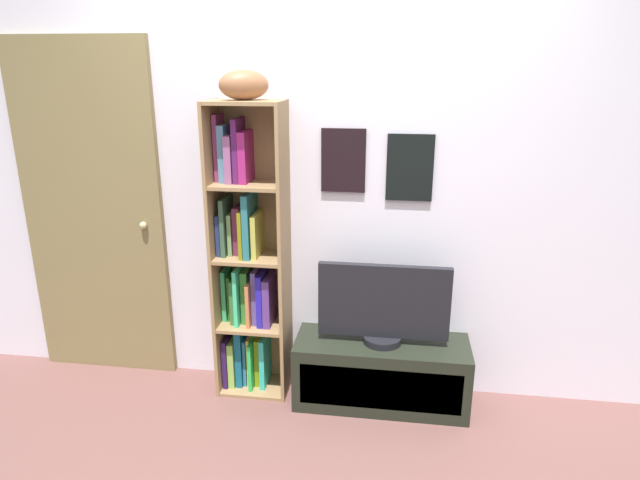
{
  "coord_description": "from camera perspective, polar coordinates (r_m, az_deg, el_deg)",
  "views": [
    {
      "loc": [
        0.44,
        -1.93,
        1.9
      ],
      "look_at": [
        0.04,
        0.85,
        1.01
      ],
      "focal_mm": 30.86,
      "sensor_mm": 36.0,
      "label": 1
    }
  ],
  "objects": [
    {
      "name": "bookshelf",
      "position": [
        3.24,
        -7.52,
        -2.65
      ],
      "size": [
        0.42,
        0.29,
        1.73
      ],
      "color": "#93724B",
      "rests_on": "ground"
    },
    {
      "name": "football",
      "position": [
        3.0,
        -7.91,
        15.64
      ],
      "size": [
        0.3,
        0.26,
        0.15
      ],
      "primitive_type": "ellipsoid",
      "rotation": [
        0.0,
        0.0,
        0.47
      ],
      "color": "brown",
      "rests_on": "bookshelf"
    },
    {
      "name": "back_wall",
      "position": [
        3.16,
        0.09,
        5.44
      ],
      "size": [
        4.8,
        0.08,
        2.46
      ],
      "color": "silver",
      "rests_on": "ground"
    },
    {
      "name": "television",
      "position": [
        3.12,
        6.61,
        -6.74
      ],
      "size": [
        0.74,
        0.22,
        0.47
      ],
      "color": "black",
      "rests_on": "tv_stand"
    },
    {
      "name": "door",
      "position": [
        3.62,
        -22.43,
        2.42
      ],
      "size": [
        0.88,
        0.09,
        2.07
      ],
      "color": "olive",
      "rests_on": "ground"
    },
    {
      "name": "tv_stand",
      "position": [
        3.31,
        6.34,
        -13.47
      ],
      "size": [
        1.0,
        0.37,
        0.39
      ],
      "color": "black",
      "rests_on": "ground"
    }
  ]
}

